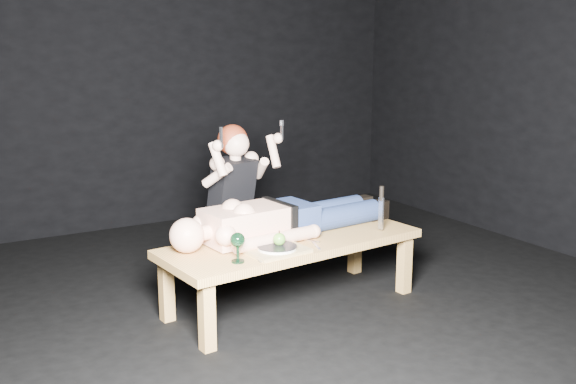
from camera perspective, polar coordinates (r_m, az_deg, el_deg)
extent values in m
plane|color=black|center=(4.34, 0.45, -10.01)|extent=(5.00, 5.00, 0.00)
plane|color=black|center=(6.29, -11.41, 10.79)|extent=(5.00, 0.00, 5.00)
cube|color=tan|center=(4.32, 0.34, -6.93)|extent=(1.75, 0.80, 0.45)
cube|color=tan|center=(3.98, -0.94, -5.07)|extent=(0.37, 0.29, 0.02)
cylinder|color=white|center=(3.98, -0.94, -4.80)|extent=(0.26, 0.26, 0.02)
sphere|color=#568B2A|center=(3.98, -0.75, -4.07)|extent=(0.08, 0.08, 0.08)
cube|color=#B2B2B7|center=(3.89, -2.74, -5.66)|extent=(0.04, 0.18, 0.01)
cube|color=#B2B2B7|center=(4.12, 2.41, -4.61)|extent=(0.07, 0.18, 0.01)
cube|color=#B2B2B7|center=(4.22, 1.65, -4.15)|extent=(0.11, 0.16, 0.01)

